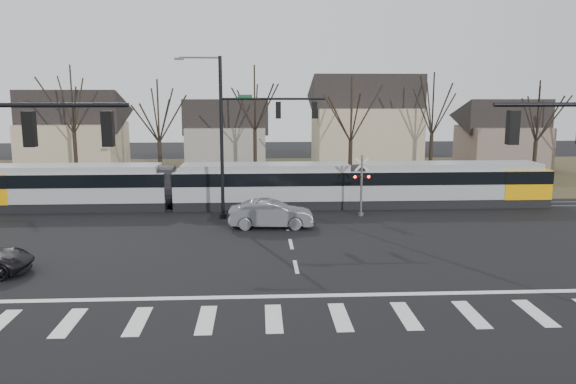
{
  "coord_description": "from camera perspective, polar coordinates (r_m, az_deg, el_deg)",
  "views": [
    {
      "loc": [
        -1.69,
        -22.96,
        7.94
      ],
      "look_at": [
        0.0,
        9.0,
        2.3
      ],
      "focal_mm": 35.0,
      "sensor_mm": 36.0,
      "label": 1
    }
  ],
  "objects": [
    {
      "name": "house_b",
      "position": [
        59.19,
        -6.26,
        6.09
      ],
      "size": [
        8.64,
        7.56,
        7.65
      ],
      "color": "gray",
      "rests_on": "ground"
    },
    {
      "name": "lane_dashes",
      "position": [
        39.8,
        -0.53,
        -1.51
      ],
      "size": [
        0.18,
        30.0,
        0.01
      ],
      "color": "silver",
      "rests_on": "ground"
    },
    {
      "name": "tram",
      "position": [
        39.47,
        -2.57,
        0.85
      ],
      "size": [
        40.51,
        3.01,
        3.07
      ],
      "color": "gray",
      "rests_on": "ground"
    },
    {
      "name": "rail_crossing_signal",
      "position": [
        36.88,
        7.47,
        0.46
      ],
      "size": [
        1.08,
        0.36,
        4.0
      ],
      "color": "#59595B",
      "rests_on": "ground"
    },
    {
      "name": "ground",
      "position": [
        24.36,
        1.13,
        -9.03
      ],
      "size": [
        140.0,
        140.0,
        0.0
      ],
      "primitive_type": "plane",
      "color": "black"
    },
    {
      "name": "crosswalk",
      "position": [
        20.63,
        1.95,
        -12.64
      ],
      "size": [
        27.0,
        2.6,
        0.01
      ],
      "color": "silver",
      "rests_on": "ground"
    },
    {
      "name": "stop_line",
      "position": [
        22.66,
        1.46,
        -10.5
      ],
      "size": [
        28.0,
        0.35,
        0.01
      ],
      "primitive_type": "cube",
      "color": "silver",
      "rests_on": "ground"
    },
    {
      "name": "tree_row",
      "position": [
        49.19,
        1.29,
        6.56
      ],
      "size": [
        59.2,
        7.2,
        10.0
      ],
      "color": "black",
      "rests_on": "ground"
    },
    {
      "name": "house_a",
      "position": [
        59.94,
        -20.93,
        6.01
      ],
      "size": [
        9.72,
        8.64,
        8.6
      ],
      "color": "tan",
      "rests_on": "ground"
    },
    {
      "name": "house_d",
      "position": [
        63.52,
        20.95,
        5.75
      ],
      "size": [
        8.64,
        7.56,
        7.65
      ],
      "color": "#6A574E",
      "rests_on": "ground"
    },
    {
      "name": "signal_pole_far",
      "position": [
        35.54,
        -4.2,
        6.35
      ],
      "size": [
        9.28,
        0.44,
        10.2
      ],
      "color": "black",
      "rests_on": "ground"
    },
    {
      "name": "grass_verge",
      "position": [
        55.56,
        -1.25,
        1.78
      ],
      "size": [
        140.0,
        28.0,
        0.01
      ],
      "primitive_type": "cube",
      "color": "#38331E",
      "rests_on": "ground"
    },
    {
      "name": "rail_pair",
      "position": [
        39.6,
        -0.52,
        -1.53
      ],
      "size": [
        90.0,
        1.52,
        0.06
      ],
      "color": "#59595E",
      "rests_on": "ground"
    },
    {
      "name": "house_c",
      "position": [
        57.04,
        7.84,
        7.18
      ],
      "size": [
        10.8,
        8.64,
        10.1
      ],
      "color": "tan",
      "rests_on": "ground"
    },
    {
      "name": "sedan",
      "position": [
        33.59,
        -1.73,
        -2.24
      ],
      "size": [
        2.17,
        5.15,
        1.65
      ],
      "primitive_type": "imported",
      "rotation": [
        0.0,
        0.0,
        1.53
      ],
      "color": "slate",
      "rests_on": "ground"
    }
  ]
}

